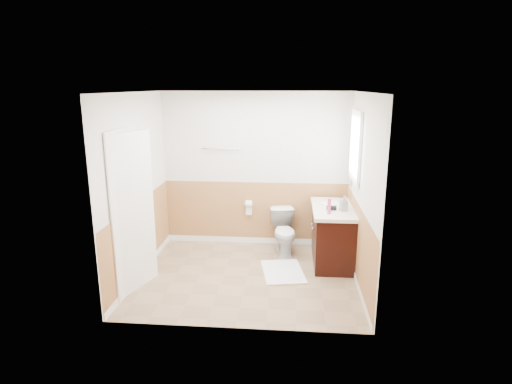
# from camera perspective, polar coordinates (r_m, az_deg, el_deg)

# --- Properties ---
(floor) EXTENTS (3.00, 3.00, 0.00)m
(floor) POSITION_cam_1_polar(r_m,az_deg,el_deg) (5.98, -1.18, -11.32)
(floor) COLOR #8C7051
(floor) RESTS_ON ground
(ceiling) EXTENTS (3.00, 3.00, 0.00)m
(ceiling) POSITION_cam_1_polar(r_m,az_deg,el_deg) (5.39, -1.32, 13.39)
(ceiling) COLOR white
(ceiling) RESTS_ON floor
(wall_back) EXTENTS (3.00, 0.00, 3.00)m
(wall_back) POSITION_cam_1_polar(r_m,az_deg,el_deg) (6.82, -0.09, 3.00)
(wall_back) COLOR silver
(wall_back) RESTS_ON floor
(wall_front) EXTENTS (3.00, 0.00, 3.00)m
(wall_front) POSITION_cam_1_polar(r_m,az_deg,el_deg) (4.31, -3.07, -3.74)
(wall_front) COLOR silver
(wall_front) RESTS_ON floor
(wall_left) EXTENTS (0.00, 3.00, 3.00)m
(wall_left) POSITION_cam_1_polar(r_m,az_deg,el_deg) (5.90, -15.89, 0.67)
(wall_left) COLOR silver
(wall_left) RESTS_ON floor
(wall_right) EXTENTS (0.00, 3.00, 3.00)m
(wall_right) POSITION_cam_1_polar(r_m,az_deg,el_deg) (5.60, 14.20, 0.07)
(wall_right) COLOR silver
(wall_right) RESTS_ON floor
(wainscot_back) EXTENTS (3.00, 0.00, 3.00)m
(wainscot_back) POSITION_cam_1_polar(r_m,az_deg,el_deg) (6.99, -0.10, -3.06)
(wainscot_back) COLOR #AA7144
(wainscot_back) RESTS_ON floor
(wainscot_front) EXTENTS (3.00, 0.00, 3.00)m
(wainscot_front) POSITION_cam_1_polar(r_m,az_deg,el_deg) (4.61, -2.92, -12.59)
(wainscot_front) COLOR #AA7144
(wainscot_front) RESTS_ON floor
(wainscot_left) EXTENTS (0.00, 2.60, 2.60)m
(wainscot_left) POSITION_cam_1_polar(r_m,az_deg,el_deg) (6.11, -15.30, -6.19)
(wainscot_left) COLOR #AA7144
(wainscot_left) RESTS_ON floor
(wainscot_right) EXTENTS (0.00, 2.60, 2.60)m
(wainscot_right) POSITION_cam_1_polar(r_m,az_deg,el_deg) (5.82, 13.63, -7.10)
(wainscot_right) COLOR #AA7144
(wainscot_right) RESTS_ON floor
(toilet) EXTENTS (0.49, 0.72, 0.68)m
(toilet) POSITION_cam_1_polar(r_m,az_deg,el_deg) (6.66, 3.85, -5.44)
(toilet) COLOR silver
(toilet) RESTS_ON floor
(bath_mat) EXTENTS (0.68, 0.88, 0.02)m
(bath_mat) POSITION_cam_1_polar(r_m,az_deg,el_deg) (6.09, 3.66, -10.73)
(bath_mat) COLOR white
(bath_mat) RESTS_ON floor
(vanity_cabinet) EXTENTS (0.55, 1.10, 0.80)m
(vanity_cabinet) POSITION_cam_1_polar(r_m,az_deg,el_deg) (6.39, 10.33, -5.95)
(vanity_cabinet) COLOR black
(vanity_cabinet) RESTS_ON floor
(vanity_knob_left) EXTENTS (0.03, 0.03, 0.03)m
(vanity_knob_left) POSITION_cam_1_polar(r_m,az_deg,el_deg) (6.22, 7.71, -4.94)
(vanity_knob_left) COLOR silver
(vanity_knob_left) RESTS_ON vanity_cabinet
(vanity_knob_right) EXTENTS (0.03, 0.03, 0.03)m
(vanity_knob_right) POSITION_cam_1_polar(r_m,az_deg,el_deg) (6.41, 7.63, -4.35)
(vanity_knob_right) COLOR white
(vanity_knob_right) RESTS_ON vanity_cabinet
(countertop) EXTENTS (0.60, 1.15, 0.05)m
(countertop) POSITION_cam_1_polar(r_m,az_deg,el_deg) (6.25, 10.41, -2.29)
(countertop) COLOR silver
(countertop) RESTS_ON vanity_cabinet
(sink_basin) EXTENTS (0.36, 0.36, 0.02)m
(sink_basin) POSITION_cam_1_polar(r_m,az_deg,el_deg) (6.39, 10.39, -1.61)
(sink_basin) COLOR white
(sink_basin) RESTS_ON countertop
(faucet) EXTENTS (0.02, 0.02, 0.14)m
(faucet) POSITION_cam_1_polar(r_m,az_deg,el_deg) (6.39, 12.02, -1.12)
(faucet) COLOR silver
(faucet) RESTS_ON countertop
(lotion_bottle) EXTENTS (0.05, 0.05, 0.22)m
(lotion_bottle) POSITION_cam_1_polar(r_m,az_deg,el_deg) (5.90, 9.88, -1.90)
(lotion_bottle) COLOR #D9387F
(lotion_bottle) RESTS_ON countertop
(soap_dispenser) EXTENTS (0.12, 0.12, 0.21)m
(soap_dispenser) POSITION_cam_1_polar(r_m,az_deg,el_deg) (6.09, 11.81, -1.52)
(soap_dispenser) COLOR gray
(soap_dispenser) RESTS_ON countertop
(hair_dryer_body) EXTENTS (0.14, 0.07, 0.07)m
(hair_dryer_body) POSITION_cam_1_polar(r_m,az_deg,el_deg) (6.10, 10.19, -2.13)
(hair_dryer_body) COLOR black
(hair_dryer_body) RESTS_ON countertop
(hair_dryer_handle) EXTENTS (0.03, 0.03, 0.07)m
(hair_dryer_handle) POSITION_cam_1_polar(r_m,az_deg,el_deg) (6.12, 9.88, -2.34)
(hair_dryer_handle) COLOR black
(hair_dryer_handle) RESTS_ON countertop
(mirror_panel) EXTENTS (0.02, 0.35, 0.90)m
(mirror_panel) POSITION_cam_1_polar(r_m,az_deg,el_deg) (6.61, 12.66, 4.93)
(mirror_panel) COLOR silver
(mirror_panel) RESTS_ON wall_right
(window_frame) EXTENTS (0.04, 0.80, 1.00)m
(window_frame) POSITION_cam_1_polar(r_m,az_deg,el_deg) (6.07, 13.34, 6.01)
(window_frame) COLOR white
(window_frame) RESTS_ON wall_right
(window_glass) EXTENTS (0.01, 0.70, 0.90)m
(window_glass) POSITION_cam_1_polar(r_m,az_deg,el_deg) (6.08, 13.49, 6.00)
(window_glass) COLOR white
(window_glass) RESTS_ON wall_right
(door) EXTENTS (0.29, 0.78, 2.04)m
(door) POSITION_cam_1_polar(r_m,az_deg,el_deg) (5.52, -16.37, -2.77)
(door) COLOR white
(door) RESTS_ON wall_left
(door_frame) EXTENTS (0.02, 0.92, 2.10)m
(door_frame) POSITION_cam_1_polar(r_m,az_deg,el_deg) (5.54, -17.11, -2.64)
(door_frame) COLOR white
(door_frame) RESTS_ON wall_left
(door_knob) EXTENTS (0.06, 0.06, 0.06)m
(door_knob) POSITION_cam_1_polar(r_m,az_deg,el_deg) (5.81, -14.62, -2.51)
(door_knob) COLOR silver
(door_knob) RESTS_ON door
(towel_bar) EXTENTS (0.62, 0.02, 0.02)m
(towel_bar) POSITION_cam_1_polar(r_m,az_deg,el_deg) (6.78, -4.80, 5.88)
(towel_bar) COLOR silver
(towel_bar) RESTS_ON wall_back
(tp_holder_bar) EXTENTS (0.14, 0.02, 0.02)m
(tp_holder_bar) POSITION_cam_1_polar(r_m,az_deg,el_deg) (6.89, -0.97, -1.60)
(tp_holder_bar) COLOR silver
(tp_holder_bar) RESTS_ON wall_back
(tp_roll) EXTENTS (0.10, 0.11, 0.11)m
(tp_roll) POSITION_cam_1_polar(r_m,az_deg,el_deg) (6.89, -0.97, -1.60)
(tp_roll) COLOR white
(tp_roll) RESTS_ON tp_holder_bar
(tp_sheet) EXTENTS (0.10, 0.01, 0.16)m
(tp_sheet) POSITION_cam_1_polar(r_m,az_deg,el_deg) (6.92, -0.97, -2.48)
(tp_sheet) COLOR white
(tp_sheet) RESTS_ON tp_roll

